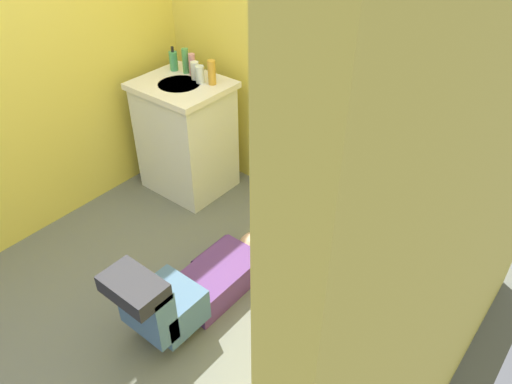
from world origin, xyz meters
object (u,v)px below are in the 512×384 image
tissue_box (426,155)px  paper_towel_roll (331,270)px  bottle_green (186,61)px  toilet (412,230)px  soap_dispenser (173,61)px  bottle_clear (200,74)px  toiletry_bag (455,164)px  bottle_white (195,71)px  vanity_cabinet (186,136)px  bottle_amber (212,72)px  bottle_pink (192,64)px  person_plumber (194,286)px  faucet (196,69)px

tissue_box → paper_towel_roll: size_ratio=0.93×
bottle_green → toilet: bearing=-1.3°
soap_dispenser → bottle_clear: bearing=-7.5°
toiletry_bag → bottle_green: bottle_green is taller
soap_dispenser → bottle_white: size_ratio=1.39×
tissue_box → soap_dispenser: size_ratio=1.33×
toilet → vanity_cabinet: (-1.66, -0.10, 0.05)m
bottle_clear → bottle_white: bearing=163.2°
toilet → soap_dispenser: soap_dispenser is taller
bottle_clear → bottle_amber: 0.09m
toilet → tissue_box: bearing=116.4°
toiletry_bag → vanity_cabinet: bearing=-173.9°
toilet → bottle_pink: bearing=178.4°
vanity_cabinet → toiletry_bag: (1.77, 0.19, 0.39)m
person_plumber → bottle_clear: (-0.78, 0.92, 0.70)m
bottle_clear → bottle_amber: bearing=20.6°
person_plumber → tissue_box: (0.75, 1.03, 0.62)m
faucet → bottle_green: size_ratio=0.59×
tissue_box → toiletry_bag: bearing=0.0°
soap_dispenser → bottle_green: bottle_green is taller
bottle_white → paper_towel_roll: (1.33, -0.32, -0.76)m
toilet → bottle_amber: bearing=179.5°
person_plumber → toiletry_bag: toiletry_bag is taller
faucet → toiletry_bag: (1.77, 0.05, -0.06)m
bottle_green → vanity_cabinet: bearing=-56.9°
toiletry_bag → paper_towel_roll: bearing=-134.6°
faucet → bottle_amber: (0.18, -0.03, 0.03)m
toilet → faucet: size_ratio=7.50×
bottle_green → bottle_clear: 0.20m
person_plumber → paper_towel_roll: size_ratio=4.49×
soap_dispenser → bottle_amber: 0.37m
paper_towel_roll → bottle_clear: bearing=166.6°
vanity_cabinet → bottle_amber: bearing=32.8°
paper_towel_roll → bottle_amber: bearing=164.3°
vanity_cabinet → bottle_white: bearing=72.6°
toilet → soap_dispenser: bearing=179.4°
toiletry_bag → bottle_white: 1.74m
toilet → tissue_box: 0.44m
vanity_cabinet → paper_towel_roll: bearing=-9.2°
person_plumber → bottle_white: bottle_white is taller
toilet → toiletry_bag: toiletry_bag is taller
faucet → toiletry_bag: faucet is taller
bottle_white → bottle_clear: bearing=-16.8°
toilet → bottle_white: size_ratio=6.27×
person_plumber → soap_dispenser: 1.60m
faucet → bottle_pink: bearing=170.4°
toilet → bottle_white: bearing=179.9°
bottle_green → bottle_clear: (0.19, -0.06, -0.03)m
vanity_cabinet → bottle_clear: bottle_clear is taller
toilet → paper_towel_roll: size_ratio=3.16×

